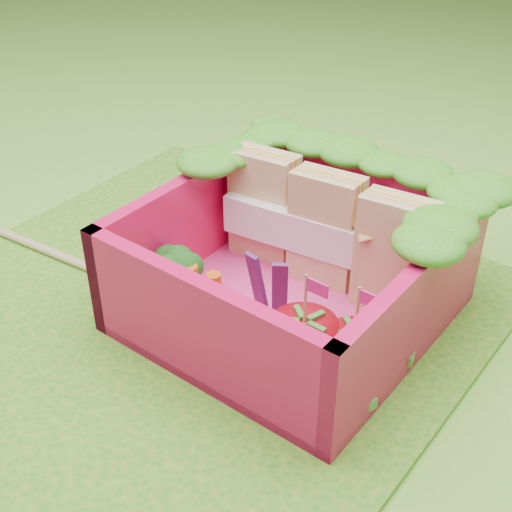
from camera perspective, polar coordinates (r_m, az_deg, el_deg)
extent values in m
plane|color=#78C537|center=(3.51, -5.37, -4.63)|extent=(14.00, 14.00, 0.00)
cube|color=#419421|center=(3.50, -5.39, -4.44)|extent=(2.60, 2.60, 0.03)
cube|color=#E83B8A|center=(3.43, 2.70, -4.27)|extent=(1.30, 1.30, 0.05)
cube|color=#E61353|center=(3.73, 8.29, 3.47)|extent=(1.30, 0.07, 0.55)
cube|color=#E61353|center=(2.90, -4.26, -6.41)|extent=(1.30, 0.07, 0.55)
cube|color=#E61353|center=(3.61, -5.19, 2.58)|extent=(0.07, 1.30, 0.55)
cube|color=#E61353|center=(3.05, 12.31, -4.91)|extent=(0.07, 1.30, 0.55)
ellipsoid|color=#2C7D16|center=(3.78, 1.83, 9.99)|extent=(0.30, 0.30, 0.11)
ellipsoid|color=#2C7D16|center=(3.68, 4.38, 9.18)|extent=(0.30, 0.30, 0.11)
ellipsoid|color=#2C7D16|center=(3.59, 7.05, 8.31)|extent=(0.30, 0.30, 0.11)
ellipsoid|color=#2C7D16|center=(3.50, 9.85, 7.37)|extent=(0.30, 0.30, 0.11)
ellipsoid|color=#2C7D16|center=(3.43, 12.77, 6.38)|extent=(0.30, 0.30, 0.11)
ellipsoid|color=#2C7D16|center=(3.36, 15.80, 5.32)|extent=(0.30, 0.30, 0.11)
ellipsoid|color=#2C7D16|center=(3.49, -3.94, 7.72)|extent=(0.27, 0.27, 0.10)
ellipsoid|color=#2C7D16|center=(3.59, -2.46, 8.53)|extent=(0.27, 0.27, 0.10)
ellipsoid|color=#2C7D16|center=(3.68, -1.05, 9.29)|extent=(0.27, 0.27, 0.10)
ellipsoid|color=#2C7D16|center=(3.78, 0.29, 10.00)|extent=(0.27, 0.27, 0.10)
ellipsoid|color=#2C7D16|center=(3.89, 1.57, 10.67)|extent=(0.27, 0.27, 0.10)
ellipsoid|color=#2C7D16|center=(2.95, 13.38, 1.36)|extent=(0.27, 0.27, 0.10)
ellipsoid|color=#2C7D16|center=(3.06, 14.54, 2.48)|extent=(0.27, 0.27, 0.10)
ellipsoid|color=#2C7D16|center=(3.17, 15.62, 3.52)|extent=(0.27, 0.27, 0.10)
ellipsoid|color=#2C7D16|center=(3.29, 16.62, 4.49)|extent=(0.27, 0.27, 0.10)
ellipsoid|color=#2C7D16|center=(3.41, 17.57, 5.39)|extent=(0.27, 0.27, 0.10)
cube|color=tan|center=(3.62, 0.65, 4.10)|extent=(0.35, 0.19, 0.58)
cube|color=tan|center=(3.45, 5.57, 2.19)|extent=(0.35, 0.19, 0.58)
cube|color=tan|center=(3.30, 10.95, 0.08)|extent=(0.35, 0.19, 0.58)
cube|color=white|center=(3.46, 5.54, 1.79)|extent=(1.07, 0.31, 0.20)
cylinder|color=#65B055|center=(3.42, -6.27, -2.49)|extent=(0.12, 0.12, 0.15)
ellipsoid|color=#174D14|center=(3.35, -6.41, -0.67)|extent=(0.34, 0.34, 0.12)
cylinder|color=#F65A14|center=(3.32, -5.16, -2.60)|extent=(0.07, 0.07, 0.25)
cylinder|color=#F65A14|center=(3.28, -3.37, -3.19)|extent=(0.07, 0.07, 0.24)
cube|color=#4D195A|center=(3.22, 0.15, -2.41)|extent=(0.07, 0.03, 0.38)
cube|color=#4D195A|center=(3.18, 1.91, -3.01)|extent=(0.07, 0.06, 0.38)
cone|color=red|center=(2.97, 3.77, -7.47)|extent=(0.28, 0.28, 0.28)
cylinder|color=tan|center=(2.80, 3.97, -3.49)|extent=(0.01, 0.01, 0.24)
cube|color=#DE2591|center=(2.73, 4.90, -2.55)|extent=(0.10, 0.01, 0.06)
cone|color=red|center=(2.98, 7.73, -8.03)|extent=(0.24, 0.24, 0.24)
cylinder|color=tan|center=(2.83, 8.11, -4.41)|extent=(0.01, 0.01, 0.24)
cube|color=#DE2591|center=(2.76, 9.13, -3.50)|extent=(0.10, 0.01, 0.06)
cube|color=green|center=(3.19, 9.70, -7.30)|extent=(0.33, 0.14, 0.05)
cube|color=green|center=(3.00, 7.08, -10.11)|extent=(0.33, 0.16, 0.05)
cube|color=green|center=(3.12, 1.61, -7.80)|extent=(0.22, 0.31, 0.05)
cube|color=tan|center=(4.06, -17.22, 0.72)|extent=(2.01, 0.24, 0.04)
cube|color=tan|center=(4.03, -16.56, 0.57)|extent=(2.01, 0.24, 0.04)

